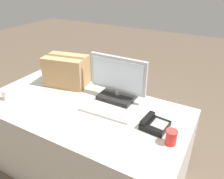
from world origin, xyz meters
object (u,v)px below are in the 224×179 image
paper_cup_left (6,95)px  cardboard_box (67,71)px  keyboard (106,111)px  paper_cup_right (171,137)px  spoon (23,95)px  desk_phone (154,124)px  monitor (118,82)px

paper_cup_left → cardboard_box: 0.59m
keyboard → paper_cup_left: paper_cup_left is taller
paper_cup_right → cardboard_box: cardboard_box is taller
paper_cup_left → keyboard: bearing=15.7°
paper_cup_left → spoon: size_ratio=0.74×
desk_phone → cardboard_box: size_ratio=0.44×
paper_cup_left → paper_cup_right: bearing=5.8°
paper_cup_right → keyboard: bearing=169.6°
spoon → desk_phone: bearing=147.7°
desk_phone → paper_cup_left: size_ratio=2.15×
keyboard → paper_cup_right: bearing=-12.7°
paper_cup_left → spoon: 0.15m
desk_phone → paper_cup_left: bearing=-162.9°
paper_cup_left → cardboard_box: cardboard_box is taller
desk_phone → spoon: 1.24m
paper_cup_left → spoon: bearing=62.1°
paper_cup_left → cardboard_box: bearing=60.5°
paper_cup_left → monitor: bearing=30.6°
spoon → cardboard_box: size_ratio=0.28×
desk_phone → spoon: (-1.23, -0.14, -0.02)m
desk_phone → paper_cup_right: (0.16, -0.12, 0.03)m
paper_cup_right → spoon: size_ratio=0.85×
desk_phone → spoon: size_ratio=1.59×
monitor → paper_cup_right: monitor is taller
monitor → desk_phone: monitor is taller
desk_phone → paper_cup_right: bearing=-31.2°
desk_phone → paper_cup_right: 0.20m
desk_phone → cardboard_box: 1.04m
desk_phone → keyboard: bearing=-172.5°
paper_cup_right → cardboard_box: bearing=163.0°
monitor → keyboard: size_ratio=1.17×
keyboard → desk_phone: (0.41, 0.01, 0.01)m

